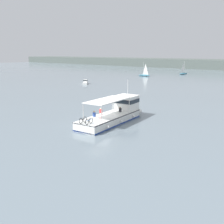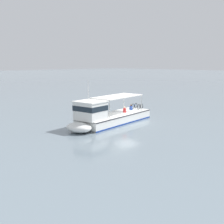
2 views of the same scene
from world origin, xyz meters
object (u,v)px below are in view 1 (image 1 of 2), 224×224
(sailboat_horizon_west, at_px, (183,73))
(ferry_main, at_px, (116,113))
(sailboat_off_stern, at_px, (144,75))
(motorboat_far_right, at_px, (85,82))

(sailboat_horizon_west, bearing_deg, ferry_main, -69.92)
(sailboat_off_stern, relative_size, sailboat_horizon_west, 1.00)
(sailboat_off_stern, distance_m, motorboat_far_right, 32.93)
(ferry_main, bearing_deg, sailboat_horizon_west, 110.08)
(ferry_main, xyz_separation_m, motorboat_far_right, (-33.93, 26.35, -0.47))
(sailboat_off_stern, bearing_deg, ferry_main, -58.90)
(ferry_main, height_order, sailboat_off_stern, sailboat_off_stern)
(ferry_main, relative_size, sailboat_horizon_west, 2.41)
(ferry_main, bearing_deg, motorboat_far_right, 142.17)
(sailboat_off_stern, xyz_separation_m, motorboat_far_right, (1.80, -32.88, 0.00))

